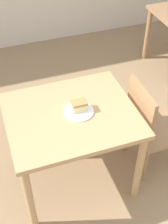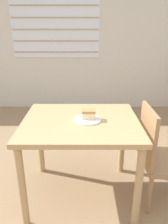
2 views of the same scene
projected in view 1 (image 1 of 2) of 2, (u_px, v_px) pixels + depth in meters
The scene contains 5 objects.
ground_plane at pixel (99, 224), 2.50m from camera, with size 14.00×14.00×0.00m, color #997A56.
dining_table_near at pixel (71, 124), 2.41m from camera, with size 0.98×0.83×0.78m.
chair_near_window at pixel (151, 125), 2.66m from camera, with size 0.44×0.44×0.90m.
plate at pixel (78, 111), 2.34m from camera, with size 0.23×0.23×0.01m.
cake_slice at pixel (79, 106), 2.32m from camera, with size 0.11×0.08×0.08m.
Camera 1 is at (-0.52, -1.13, 2.35)m, focal length 50.00 mm.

